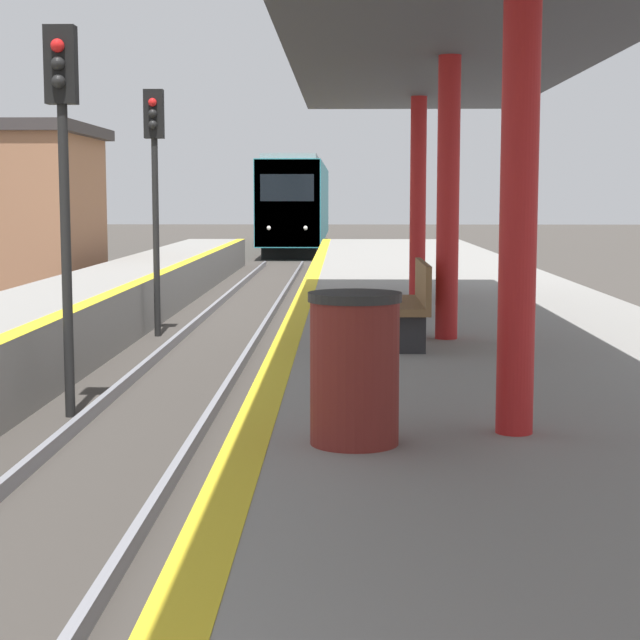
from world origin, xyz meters
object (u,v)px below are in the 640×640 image
object	(u,v)px
signal_mid	(63,147)
bench	(411,301)
train	(299,204)
trash_bin	(355,368)
signal_far	(155,165)

from	to	relation	value
signal_mid	bench	size ratio (longest dim) A/B	2.76
train	bench	world-z (taller)	train
train	signal_mid	distance (m)	42.00
signal_mid	bench	world-z (taller)	signal_mid
signal_mid	trash_bin	xyz separation A→B (m)	(3.37, -5.62, -1.70)
signal_far	trash_bin	world-z (taller)	signal_far
signal_far	trash_bin	bearing A→B (deg)	-74.59
train	trash_bin	xyz separation A→B (m)	(2.37, -47.60, -0.72)
trash_bin	signal_mid	bearing A→B (deg)	120.92
signal_mid	bench	distance (m)	4.48
trash_bin	bench	xyz separation A→B (m)	(0.68, 4.77, -0.02)
signal_far	bench	world-z (taller)	signal_far
bench	signal_mid	bearing A→B (deg)	168.15
signal_far	train	bearing A→B (deg)	87.95
train	signal_far	bearing A→B (deg)	-92.05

